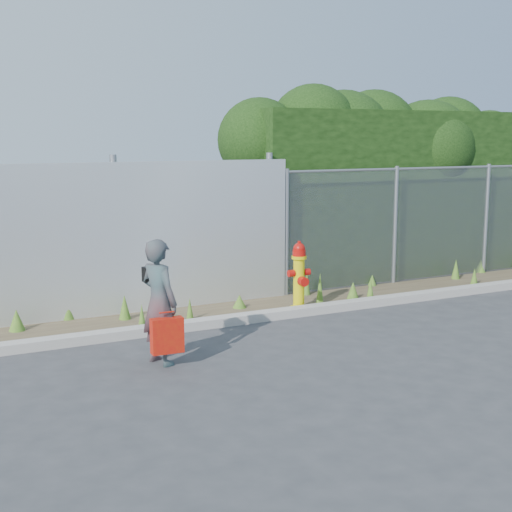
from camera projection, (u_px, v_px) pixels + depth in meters
The scene contains 10 objects.
ground at pixel (332, 355), 8.44m from camera, with size 80.00×80.00×0.00m, color #373639.
curb at pixel (262, 316), 10.01m from camera, with size 16.00×0.22×0.12m, color #A09990.
weed_strip at pixel (229, 306), 10.49m from camera, with size 16.00×1.33×0.50m.
corrugated_fence at pixel (4, 247), 9.46m from camera, with size 8.50×0.21×2.30m.
chainlink_fence at pixel (442, 222), 12.79m from camera, with size 6.50×0.07×2.05m.
hedge at pixel (405, 167), 13.54m from camera, with size 7.79×2.10×3.46m.
fire_hydrant at pixel (299, 277), 10.50m from camera, with size 0.35×0.31×1.04m.
woman at pixel (159, 302), 8.01m from camera, with size 0.52×0.34×1.43m, color #106669.
red_tote_bag at pixel (167, 335), 7.89m from camera, with size 0.36×0.13×0.47m.
black_shoulder_bag at pixel (152, 274), 8.17m from camera, with size 0.23×0.10×0.17m.
Camera 1 is at (-4.45, -6.85, 2.57)m, focal length 50.00 mm.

